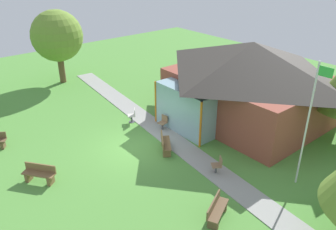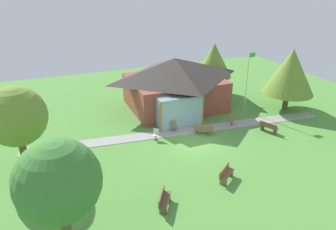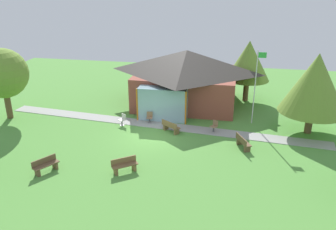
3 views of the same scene
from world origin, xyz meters
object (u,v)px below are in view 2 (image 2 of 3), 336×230
(bench_rear_near_path, at_px, (203,130))
(tree_west_hedge, at_px, (16,117))
(bench_front_center, at_px, (226,174))
(bench_mid_right, at_px, (269,127))
(tree_east_hedge, at_px, (290,71))
(bench_front_left, at_px, (164,200))
(patio_chair_west, at_px, (156,135))
(flagpole, at_px, (247,79))
(tree_lawn_corner, at_px, (58,181))
(tree_behind_pavilion_right, at_px, (214,60))
(pavilion, at_px, (175,82))
(patio_chair_porch_left, at_px, (174,126))
(patio_chair_lawn_spare, at_px, (232,120))

(bench_rear_near_path, relative_size, tree_west_hedge, 0.27)
(bench_rear_near_path, distance_m, bench_front_center, 6.15)
(bench_mid_right, distance_m, bench_front_center, 7.96)
(tree_west_hedge, height_order, tree_east_hedge, tree_east_hedge)
(bench_front_left, relative_size, patio_chair_west, 1.75)
(bench_front_left, relative_size, bench_front_center, 1.03)
(flagpole, xyz_separation_m, tree_west_hedge, (-18.89, -2.54, 0.51))
(bench_front_center, xyz_separation_m, tree_lawn_corner, (-9.56, -2.00, 3.39))
(flagpole, distance_m, tree_behind_pavilion_right, 5.34)
(pavilion, height_order, patio_chair_porch_left, pavilion)
(patio_chair_porch_left, distance_m, tree_behind_pavilion_right, 10.42)
(pavilion, height_order, bench_front_center, pavilion)
(bench_front_center, xyz_separation_m, tree_east_hedge, (11.28, 7.74, 3.27))
(bench_front_center, distance_m, patio_chair_porch_left, 7.36)
(bench_front_left, height_order, tree_behind_pavilion_right, tree_behind_pavilion_right)
(bench_mid_right, xyz_separation_m, bench_rear_near_path, (-5.10, 1.61, 0.00))
(bench_front_left, xyz_separation_m, patio_chair_porch_left, (4.11, 8.21, 0.01))
(flagpole, relative_size, tree_west_hedge, 1.01)
(pavilion, relative_size, tree_west_hedge, 1.69)
(bench_mid_right, distance_m, tree_west_hedge, 18.53)
(patio_chair_porch_left, bearing_deg, patio_chair_lawn_spare, 162.05)
(bench_rear_near_path, bearing_deg, pavilion, 123.46)
(bench_mid_right, distance_m, tree_east_hedge, 6.60)
(patio_chair_west, bearing_deg, patio_chair_lawn_spare, -146.58)
(tree_behind_pavilion_right, relative_size, tree_east_hedge, 0.94)
(bench_rear_near_path, distance_m, tree_behind_pavilion_right, 10.27)
(flagpole, relative_size, bench_mid_right, 3.64)
(bench_rear_near_path, bearing_deg, bench_mid_right, 17.39)
(tree_behind_pavilion_right, bearing_deg, bench_rear_near_path, -123.42)
(bench_mid_right, height_order, bench_front_center, same)
(flagpole, bearing_deg, patio_chair_west, -166.81)
(bench_front_left, bearing_deg, patio_chair_porch_left, -174.70)
(tree_lawn_corner, bearing_deg, tree_behind_pavilion_right, 44.26)
(flagpole, height_order, tree_west_hedge, flagpole)
(bench_mid_right, xyz_separation_m, tree_behind_pavilion_right, (0.27, 9.74, 3.26))
(pavilion, bearing_deg, bench_mid_right, -57.53)
(flagpole, height_order, patio_chair_lawn_spare, flagpole)
(bench_front_center, bearing_deg, bench_front_left, -25.87)
(patio_chair_porch_left, bearing_deg, bench_rear_near_path, 134.50)
(bench_rear_near_path, xyz_separation_m, tree_behind_pavilion_right, (5.36, 8.13, 3.26))
(flagpole, relative_size, tree_behind_pavilion_right, 1.04)
(tree_behind_pavilion_right, bearing_deg, patio_chair_west, -140.51)
(bench_front_left, relative_size, tree_west_hedge, 0.27)
(pavilion, height_order, bench_rear_near_path, pavilion)
(patio_chair_west, relative_size, tree_behind_pavilion_right, 0.16)
(tree_west_hedge, bearing_deg, bench_mid_right, -5.97)
(bench_mid_right, xyz_separation_m, patio_chair_west, (-8.90, 2.18, 0.01))
(tree_west_hedge, bearing_deg, flagpole, 7.67)
(flagpole, xyz_separation_m, patio_chair_lawn_spare, (-2.76, -2.21, -2.69))
(pavilion, xyz_separation_m, bench_front_left, (-6.17, -12.97, -2.07))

